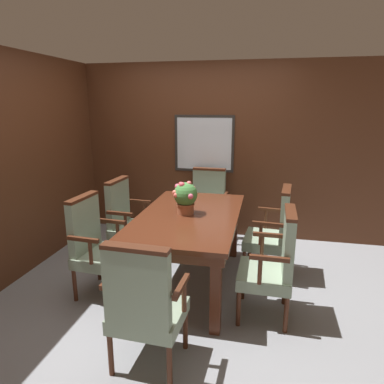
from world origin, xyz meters
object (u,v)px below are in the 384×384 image
chair_right_near (274,262)px  chair_right_far (274,230)px  potted_plant (185,197)px  chair_head_far (207,203)px  chair_left_near (95,243)px  chair_head_near (144,304)px  dining_table (189,223)px  chair_left_far (127,218)px

chair_right_near → chair_right_far: (0.01, 0.82, 0.00)m
potted_plant → chair_head_far: bearing=88.9°
chair_left_near → chair_head_near: same height
chair_head_near → chair_head_far: bearing=-88.0°
chair_head_far → potted_plant: potted_plant is taller
chair_right_far → chair_head_near: 1.91m
chair_head_far → chair_right_near: bearing=-59.5°
chair_right_near → chair_right_far: same height
chair_right_far → potted_plant: 1.08m
dining_table → chair_left_far: (-0.87, 0.40, -0.15)m
potted_plant → chair_right_far: bearing=22.1°
chair_head_near → potted_plant: 1.38m
dining_table → chair_right_far: bearing=24.1°
chair_left_far → chair_head_near: same height
potted_plant → chair_head_near: bearing=-89.5°
chair_head_near → chair_head_far: same height
dining_table → potted_plant: bearing=157.0°
dining_table → chair_left_near: bearing=-156.7°
chair_left_far → potted_plant: (0.83, -0.38, 0.43)m
chair_right_near → chair_head_near: 1.25m
chair_left_near → potted_plant: bearing=-60.5°
chair_left_near → potted_plant: 1.02m
dining_table → chair_left_near: size_ratio=1.74×
dining_table → chair_left_far: 0.97m
dining_table → chair_head_near: (-0.03, -1.29, -0.15)m
dining_table → chair_head_near: bearing=-91.4°
chair_left_far → chair_head_near: 1.89m
chair_left_far → chair_head_far: (0.85, 0.84, 0.00)m
chair_right_near → chair_left_far: 1.92m
dining_table → chair_head_far: chair_head_far is taller
chair_left_near → chair_right_near: bearing=-87.3°
chair_left_far → chair_right_far: same height
chair_head_near → chair_head_far: (0.01, 2.54, 0.00)m
dining_table → chair_head_far: (-0.02, 1.25, -0.15)m
chair_head_far → potted_plant: size_ratio=2.94×
chair_head_far → chair_left_far: bearing=-132.5°
chair_left_far → chair_right_near: bearing=-111.4°
dining_table → chair_right_far: (0.88, 0.39, -0.15)m
chair_head_far → potted_plant: (-0.02, -1.23, 0.43)m
chair_right_far → chair_head_far: bearing=-128.7°
chair_left_far → chair_head_near: size_ratio=1.00×
chair_left_far → chair_right_far: (1.74, -0.01, 0.00)m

